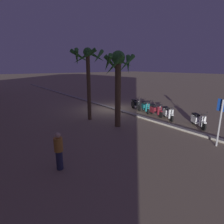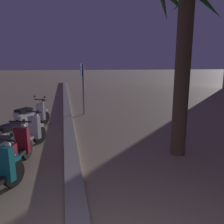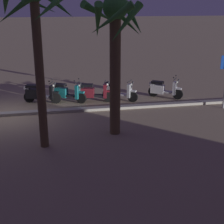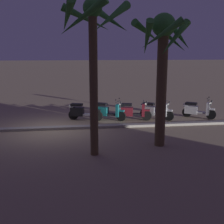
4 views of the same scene
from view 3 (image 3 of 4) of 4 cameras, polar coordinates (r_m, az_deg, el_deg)
ground_plane at (r=14.68m, az=-18.40°, el=-0.56°), size 200.00×200.00×0.00m
curb_strip at (r=14.64m, az=-18.43°, el=-0.36°), size 60.00×0.36×0.12m
scooter_white_mid_front at (r=16.64m, az=8.94°, el=4.03°), size 1.53×1.12×1.17m
scooter_silver_far_back at (r=15.99m, az=0.89°, el=3.70°), size 1.60×1.12×1.04m
scooter_maroon_mid_rear at (r=15.78m, az=-3.42°, el=3.48°), size 1.76×0.78×1.04m
scooter_teal_gap_after_mid at (r=15.90m, az=-8.15°, el=3.44°), size 1.63×1.05×1.17m
scooter_black_lead_nearest at (r=15.95m, az=-12.73°, el=3.21°), size 1.78×0.83×1.17m
palm_tree_by_mall_entrance at (r=10.27m, az=-13.33°, el=14.98°), size 2.41×2.50×5.22m
palm_tree_near_sign at (r=11.21m, az=0.57°, el=13.54°), size 2.21×2.21×4.89m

